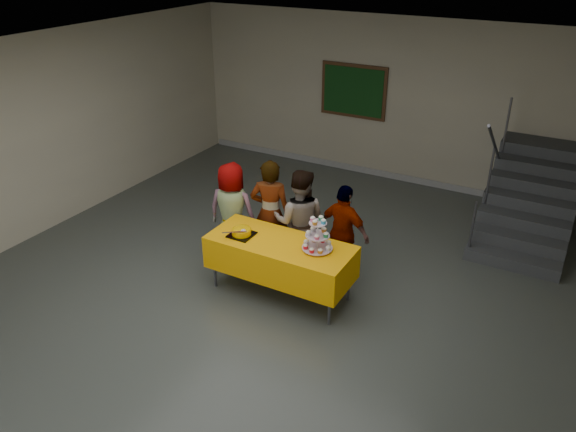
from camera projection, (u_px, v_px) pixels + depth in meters
name	position (u px, v px, depth m)	size (l,w,h in m)	color
room_shell	(241.00, 152.00, 6.08)	(10.00, 10.04, 3.02)	#4C514C
bake_table	(280.00, 257.00, 7.17)	(1.88, 0.78, 0.77)	#595960
cupcake_stand	(317.00, 238.00, 6.82)	(0.38, 0.38, 0.44)	silver
bear_cake	(242.00, 231.00, 7.20)	(0.32, 0.36, 0.12)	black
schoolchild_a	(232.00, 211.00, 7.97)	(0.70, 0.46, 1.44)	slate
schoolchild_b	(270.00, 213.00, 7.77)	(0.57, 0.37, 1.56)	slate
schoolchild_c	(299.00, 221.00, 7.61)	(0.73, 0.57, 1.50)	slate
schoolchild_d	(344.00, 232.00, 7.51)	(0.79, 0.33, 1.34)	slate
staircase	(532.00, 199.00, 8.86)	(1.30, 2.40, 2.04)	#424447
noticeboard	(353.00, 91.00, 10.51)	(1.30, 0.05, 1.00)	#472B16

